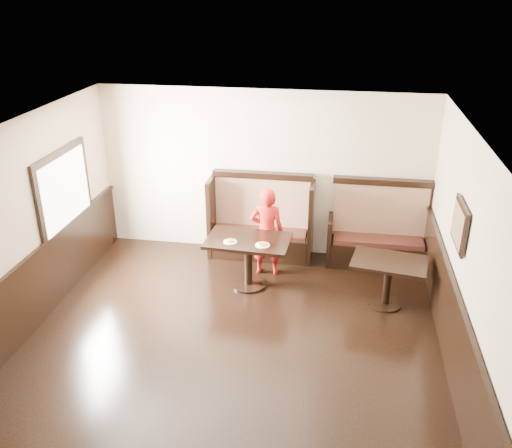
% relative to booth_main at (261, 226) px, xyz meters
% --- Properties ---
extents(ground, '(7.00, 7.00, 0.00)m').
position_rel_booth_main_xyz_m(ground, '(0.00, -3.30, -0.53)').
color(ground, black).
rests_on(ground, ground).
extents(room_shell, '(7.00, 7.00, 7.00)m').
position_rel_booth_main_xyz_m(room_shell, '(-0.30, -3.01, 0.14)').
color(room_shell, '#C8B291').
rests_on(room_shell, ground).
extents(booth_main, '(1.75, 0.72, 1.45)m').
position_rel_booth_main_xyz_m(booth_main, '(0.00, 0.00, 0.00)').
color(booth_main, black).
rests_on(booth_main, ground).
extents(booth_neighbor, '(1.65, 0.72, 1.45)m').
position_rel_booth_main_xyz_m(booth_neighbor, '(1.95, -0.00, -0.05)').
color(booth_neighbor, black).
rests_on(booth_neighbor, ground).
extents(table_main, '(1.29, 0.85, 0.80)m').
position_rel_booth_main_xyz_m(table_main, '(-0.03, -1.07, 0.08)').
color(table_main, black).
rests_on(table_main, ground).
extents(table_neighbor, '(1.14, 0.84, 0.72)m').
position_rel_booth_main_xyz_m(table_neighbor, '(2.04, -1.28, 0.01)').
color(table_neighbor, black).
rests_on(table_neighbor, ground).
extents(child, '(0.56, 0.39, 1.46)m').
position_rel_booth_main_xyz_m(child, '(0.18, -0.62, 0.20)').
color(child, '#B51913').
rests_on(child, ground).
extents(pizza_plate_left, '(0.21, 0.21, 0.04)m').
position_rel_booth_main_xyz_m(pizza_plate_left, '(-0.28, -1.21, 0.29)').
color(pizza_plate_left, white).
rests_on(pizza_plate_left, table_main).
extents(pizza_plate_right, '(0.22, 0.22, 0.04)m').
position_rel_booth_main_xyz_m(pizza_plate_right, '(0.21, -1.24, 0.29)').
color(pizza_plate_right, white).
rests_on(pizza_plate_right, table_main).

